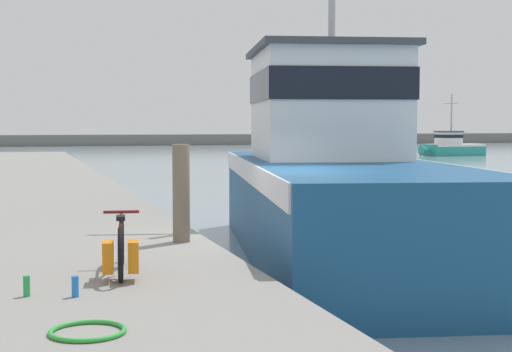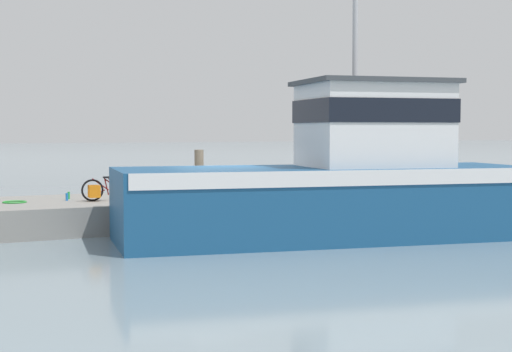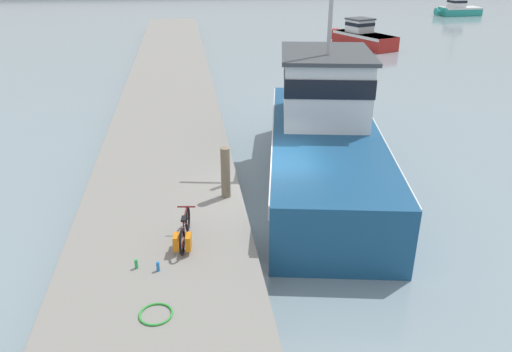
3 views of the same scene
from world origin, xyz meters
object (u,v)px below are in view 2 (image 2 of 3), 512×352
mooring_post (199,175)px  water_bottle_on_curb (69,195)px  water_bottle_by_bike (67,197)px  fishing_boat_main (348,180)px  bicycle_touring (106,190)px

mooring_post → water_bottle_on_curb: bearing=-125.2°
mooring_post → water_bottle_by_bike: (-1.79, -3.39, -0.63)m
fishing_boat_main → water_bottle_by_bike: (-5.37, -6.13, -0.63)m
fishing_boat_main → bicycle_touring: size_ratio=7.61×
mooring_post → water_bottle_on_curb: size_ratio=6.81×
mooring_post → water_bottle_by_bike: 3.89m
mooring_post → water_bottle_by_bike: size_ratio=6.76×
water_bottle_by_bike → fishing_boat_main: bearing=48.8°
fishing_boat_main → water_bottle_by_bike: fishing_boat_main is taller
mooring_post → water_bottle_by_bike: mooring_post is taller
mooring_post → water_bottle_on_curb: mooring_post is taller
fishing_boat_main → water_bottle_on_curb: (-5.85, -5.96, -0.63)m
water_bottle_on_curb → bicycle_touring: bearing=37.1°
water_bottle_on_curb → water_bottle_by_bike: bearing=-19.2°
bicycle_touring → water_bottle_on_curb: bicycle_touring is taller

